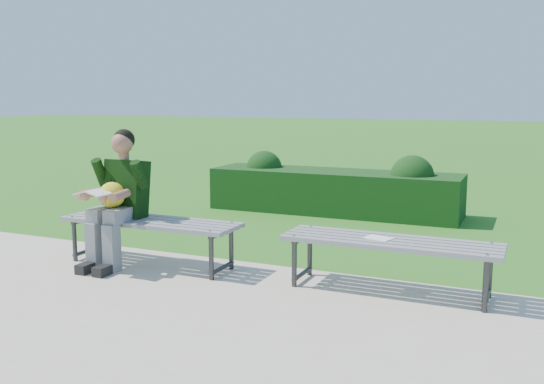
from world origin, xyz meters
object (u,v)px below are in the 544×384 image
seated_boy (118,194)px  paper_sheet (378,238)px  hedge (336,189)px  bench_right (390,246)px  bench_left (150,225)px

seated_boy → paper_sheet: size_ratio=5.17×
hedge → paper_sheet: (1.45, -3.31, 0.13)m
seated_boy → bench_right: bearing=4.8°
bench_right → seated_boy: size_ratio=1.37×
bench_left → bench_right: bearing=3.1°
hedge → seated_boy: bearing=-106.6°
hedge → seated_boy: 3.70m
hedge → bench_right: hedge is taller
hedge → seated_boy: (-1.05, -3.53, 0.37)m
hedge → bench_right: bearing=-64.9°
bench_left → bench_right: size_ratio=1.00×
hedge → paper_sheet: bearing=-66.3°
bench_left → paper_sheet: (2.21, 0.12, 0.06)m
bench_right → seated_boy: 2.63m
bench_right → seated_boy: seated_boy is taller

